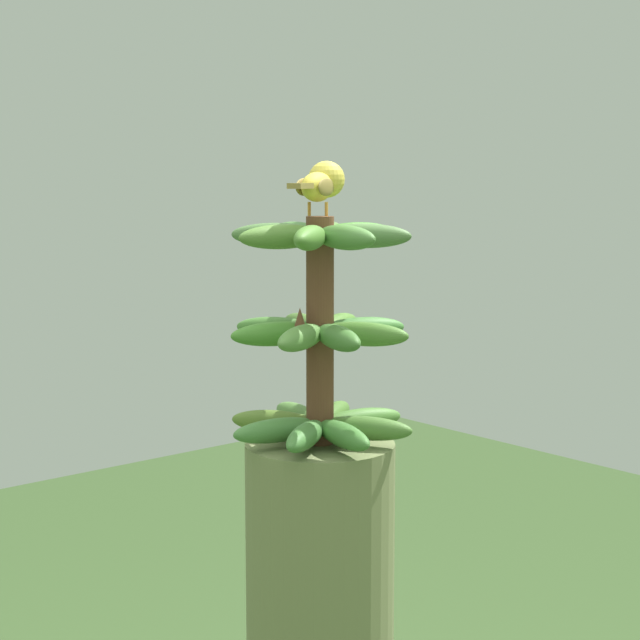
{
  "coord_description": "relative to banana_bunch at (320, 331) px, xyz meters",
  "views": [
    {
      "loc": [
        -1.19,
        1.02,
        1.62
      ],
      "look_at": [
        0.0,
        0.0,
        1.41
      ],
      "focal_mm": 59.71,
      "sensor_mm": 36.0,
      "label": 1
    }
  ],
  "objects": [
    {
      "name": "perched_bird",
      "position": [
        0.02,
        -0.02,
        0.22
      ],
      "size": [
        0.11,
        0.17,
        0.08
      ],
      "color": "#C68933",
      "rests_on": "banana_bunch"
    },
    {
      "name": "banana_bunch",
      "position": [
        0.0,
        0.0,
        0.0
      ],
      "size": [
        0.29,
        0.29,
        0.34
      ],
      "color": "brown",
      "rests_on": "banana_tree"
    }
  ]
}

